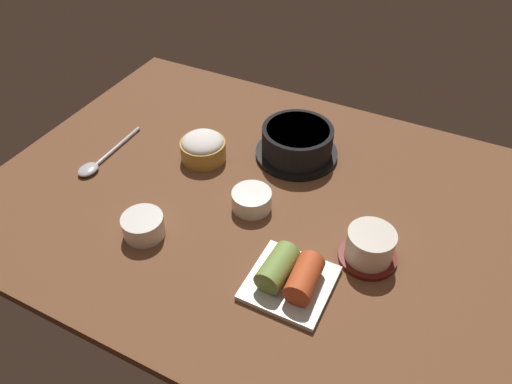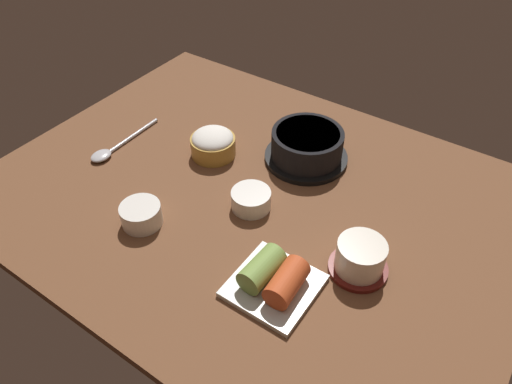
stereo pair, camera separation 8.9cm
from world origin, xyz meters
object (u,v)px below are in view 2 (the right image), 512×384
at_px(tea_cup_with_saucer, 360,258).
at_px(banchan_cup_center, 251,199).
at_px(stone_pot, 307,146).
at_px(spoon, 111,149).
at_px(kimchi_plate, 274,279).
at_px(side_bowl_near, 141,214).
at_px(rice_bowl, 213,143).

relative_size(tea_cup_with_saucer, banchan_cup_center, 1.33).
height_order(tea_cup_with_saucer, banchan_cup_center, tea_cup_with_saucer).
height_order(stone_pot, tea_cup_with_saucer, stone_pot).
bearing_deg(stone_pot, spoon, -149.01).
height_order(tea_cup_with_saucer, kimchi_plate, tea_cup_with_saucer).
distance_m(banchan_cup_center, spoon, 0.34).
distance_m(tea_cup_with_saucer, banchan_cup_center, 0.23).
distance_m(tea_cup_with_saucer, side_bowl_near, 0.39).
bearing_deg(rice_bowl, banchan_cup_center, -28.81).
bearing_deg(spoon, banchan_cup_center, 5.17).
height_order(tea_cup_with_saucer, side_bowl_near, tea_cup_with_saucer).
bearing_deg(stone_pot, rice_bowl, -150.68).
bearing_deg(spoon, tea_cup_with_saucer, 0.81).
relative_size(rice_bowl, tea_cup_with_saucer, 0.96).
height_order(stone_pot, rice_bowl, stone_pot).
height_order(stone_pot, banchan_cup_center, stone_pot).
bearing_deg(tea_cup_with_saucer, kimchi_plate, -130.77).
bearing_deg(banchan_cup_center, side_bowl_near, -133.55).
xyz_separation_m(rice_bowl, tea_cup_with_saucer, (0.39, -0.11, 0.00)).
relative_size(stone_pot, side_bowl_near, 2.35).
xyz_separation_m(tea_cup_with_saucer, banchan_cup_center, (-0.23, 0.02, -0.01)).
bearing_deg(rice_bowl, tea_cup_with_saucer, -15.75).
height_order(banchan_cup_center, kimchi_plate, kimchi_plate).
xyz_separation_m(rice_bowl, kimchi_plate, (0.29, -0.22, -0.01)).
bearing_deg(banchan_cup_center, rice_bowl, 151.19).
bearing_deg(kimchi_plate, tea_cup_with_saucer, 49.23).
xyz_separation_m(stone_pot, tea_cup_with_saucer, (0.22, -0.20, -0.00)).
height_order(side_bowl_near, spoon, side_bowl_near).
xyz_separation_m(tea_cup_with_saucer, spoon, (-0.57, -0.01, -0.02)).
distance_m(banchan_cup_center, kimchi_plate, 0.19).
height_order(rice_bowl, spoon, rice_bowl).
xyz_separation_m(rice_bowl, spoon, (-0.18, -0.12, -0.02)).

